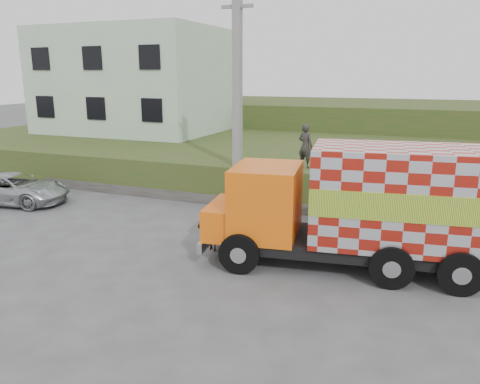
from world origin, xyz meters
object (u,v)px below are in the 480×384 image
at_px(utility_pole, 237,97).
at_px(suv, 14,189).
at_px(cargo_truck, 360,206).
at_px(pedestrian, 305,146).
at_px(cow, 211,229).

bearing_deg(utility_pole, suv, -157.65).
distance_m(cargo_truck, pedestrian, 5.83).
bearing_deg(cow, pedestrian, 55.83).
height_order(suv, pedestrian, pedestrian).
distance_m(utility_pole, cow, 5.94).
xyz_separation_m(utility_pole, suv, (-7.99, -3.29, -3.49)).
xyz_separation_m(cow, pedestrian, (1.42, 5.18, 1.77)).
bearing_deg(cow, suv, 152.61).
distance_m(utility_pole, pedestrian, 3.10).
bearing_deg(utility_pole, cow, -76.98).
bearing_deg(utility_pole, pedestrian, 11.86).
relative_size(cow, suv, 0.30).
height_order(cargo_truck, pedestrian, cargo_truck).
xyz_separation_m(cow, suv, (-9.07, 1.37, 0.05)).
xyz_separation_m(utility_pole, pedestrian, (2.50, 0.52, -1.76)).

